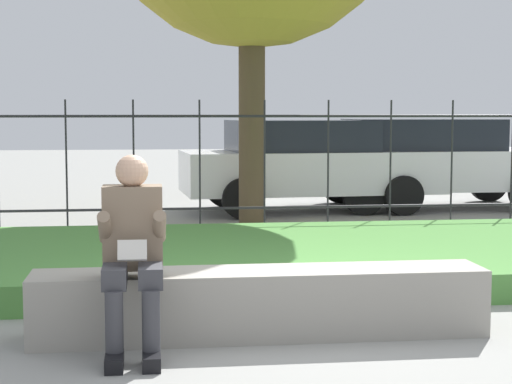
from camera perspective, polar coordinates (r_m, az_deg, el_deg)
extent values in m
plane|color=gray|center=(5.98, 3.07, -9.49)|extent=(60.00, 60.00, 0.00)
cube|color=gray|center=(5.88, 0.30, -7.42)|extent=(3.09, 0.49, 0.46)
cube|color=slate|center=(5.93, 0.30, -9.22)|extent=(2.97, 0.45, 0.08)
cube|color=black|center=(5.26, -9.42, -11.11)|extent=(0.11, 0.26, 0.09)
cylinder|color=#38383D|center=(5.26, -9.43, -8.53)|extent=(0.11, 0.11, 0.37)
cube|color=#38383D|center=(5.42, -9.39, -5.48)|extent=(0.15, 0.42, 0.13)
cube|color=black|center=(5.26, -6.98, -11.10)|extent=(0.11, 0.26, 0.09)
cylinder|color=#38383D|center=(5.26, -7.01, -8.50)|extent=(0.11, 0.11, 0.37)
cube|color=#38383D|center=(5.41, -7.05, -5.45)|extent=(0.15, 0.42, 0.13)
cube|color=#7A6651|center=(5.58, -8.22, -2.34)|extent=(0.38, 0.24, 0.54)
sphere|color=tan|center=(5.52, -8.27, 1.39)|extent=(0.21, 0.21, 0.21)
cylinder|color=#7A6651|center=(5.42, -10.06, -2.37)|extent=(0.08, 0.29, 0.24)
cylinder|color=#7A6651|center=(5.41, -6.44, -2.33)|extent=(0.08, 0.29, 0.24)
cube|color=beige|center=(5.34, -8.25, -3.88)|extent=(0.18, 0.09, 0.13)
cube|color=#4C893D|center=(8.28, 0.10, -4.44)|extent=(10.10, 3.42, 0.25)
cylinder|color=#232326|center=(10.69, -1.58, -1.08)|extent=(8.10, 0.03, 0.03)
cylinder|color=#232326|center=(10.62, -1.60, 5.08)|extent=(8.10, 0.03, 0.03)
cylinder|color=#232326|center=(10.64, -12.52, 1.50)|extent=(0.02, 0.02, 1.69)
cylinder|color=#232326|center=(10.59, -8.15, 1.56)|extent=(0.02, 0.02, 1.69)
cylinder|color=#232326|center=(10.61, -3.77, 1.61)|extent=(0.02, 0.02, 1.69)
cylinder|color=#232326|center=(10.69, 0.57, 1.65)|extent=(0.02, 0.02, 1.69)
cylinder|color=#232326|center=(10.83, 4.83, 1.68)|extent=(0.02, 0.02, 1.69)
cylinder|color=#232326|center=(11.02, 8.95, 1.69)|extent=(0.02, 0.02, 1.69)
cylinder|color=#232326|center=(11.28, 12.91, 1.70)|extent=(0.02, 0.02, 1.69)
cylinder|color=#232326|center=(11.58, 16.68, 1.71)|extent=(0.02, 0.02, 1.69)
cube|color=silver|center=(13.29, 3.63, 1.38)|extent=(4.03, 1.92, 0.64)
cube|color=black|center=(13.23, 2.99, 3.78)|extent=(2.26, 1.60, 0.47)
cylinder|color=black|center=(12.92, 9.77, -0.22)|extent=(0.61, 0.24, 0.60)
cylinder|color=black|center=(14.44, 7.49, 0.39)|extent=(0.61, 0.24, 0.60)
cylinder|color=black|center=(12.27, -0.92, -0.43)|extent=(0.61, 0.24, 0.60)
cylinder|color=black|center=(13.86, -2.11, 0.23)|extent=(0.61, 0.24, 0.60)
cube|color=silver|center=(14.01, 11.57, 1.53)|extent=(4.22, 1.78, 0.62)
cube|color=black|center=(13.93, 10.96, 3.80)|extent=(2.33, 1.55, 0.49)
cylinder|color=black|center=(15.26, 15.22, 0.59)|extent=(0.64, 0.21, 0.64)
cylinder|color=black|center=(12.87, 7.19, -0.12)|extent=(0.64, 0.21, 0.64)
cylinder|color=black|center=(14.50, 5.63, 0.51)|extent=(0.64, 0.21, 0.64)
cylinder|color=#4C3D28|center=(11.42, -0.28, 5.99)|extent=(0.35, 0.35, 3.32)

